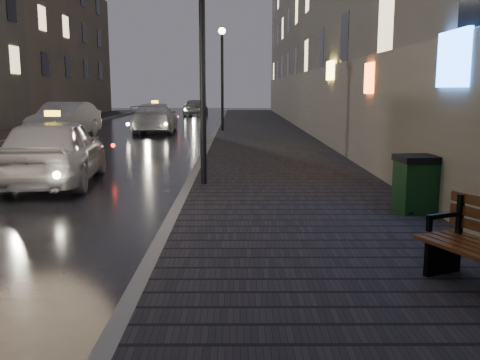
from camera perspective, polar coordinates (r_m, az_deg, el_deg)
The scene contains 14 objects.
ground at distance 7.17m, azimuth -22.14°, elevation -9.97°, with size 120.00×120.00×0.00m, color black.
sidewalk at distance 27.37m, azimuth 2.38°, elevation 4.98°, with size 4.60×58.00×0.15m, color black.
curb at distance 27.37m, azimuth -2.67°, elevation 4.98°, with size 0.20×58.00×0.15m, color slate.
sidewalk_far at distance 29.60m, azimuth -22.88°, elevation 4.58°, with size 2.40×58.00×0.15m, color black.
curb_far at distance 29.12m, azimuth -20.51°, elevation 4.66°, with size 0.20×58.00×0.15m, color slate.
building_near at distance 31.84m, azimuth 8.14°, elevation 17.14°, with size 1.80×50.00×13.00m, color #605B54.
building_far_c at distance 48.14m, azimuth -20.41°, elevation 12.89°, with size 6.00×22.00×11.00m, color #6B6051.
lamp_near at distance 12.33m, azimuth -4.05°, elevation 15.10°, with size 0.36×0.36×5.28m.
lamp_far at distance 28.28m, azimuth -1.92°, elevation 12.06°, with size 0.36×0.36×5.28m.
trash_bin at distance 9.98m, azimuth 18.23°, elevation -0.35°, with size 0.73×0.73×1.02m.
taxi_near at distance 13.89m, azimuth -19.17°, elevation 3.00°, with size 1.97×4.89×1.67m, color #BABAC0.
car_left_mid at distance 26.86m, azimuth -18.17°, elevation 6.07°, with size 1.80×5.15×1.70m, color #A2A3AB.
taxi_mid at distance 29.34m, azimuth -9.03°, elevation 6.57°, with size 2.20×5.40×1.57m, color silver.
car_far at distance 47.19m, azimuth -4.75°, elevation 7.75°, with size 1.75×4.35×1.48m, color #9A99A0.
Camera 1 is at (2.63, -6.25, 2.33)m, focal length 40.00 mm.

